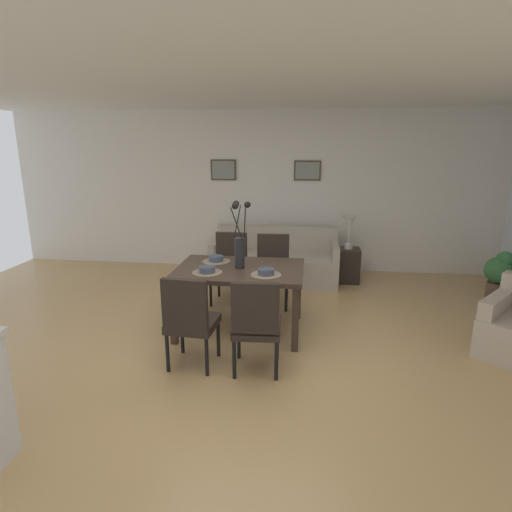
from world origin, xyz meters
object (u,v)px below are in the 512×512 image
object	(u,v)px
bowl_near_left	(207,269)
potted_plant	(499,272)
framed_picture_center	(307,171)
dining_chair_near_left	(190,318)
dining_chair_far_left	(256,322)
bowl_far_left	(266,271)
sofa	(275,262)
centerpiece_vase	(240,243)
dining_chair_near_right	(230,264)
dining_table	(240,275)
dining_chair_far_right	(273,267)
side_table	(347,265)
table_lamp	(350,225)
bowl_near_right	(216,258)
framed_picture_left	(223,170)

from	to	relation	value
bowl_near_left	potted_plant	xyz separation A→B (m)	(3.65, 1.70, -0.41)
bowl_near_left	framed_picture_center	bearing A→B (deg)	70.09
dining_chair_near_left	dining_chair_far_left	size ratio (longest dim) A/B	1.00
bowl_far_left	sofa	world-z (taller)	bowl_far_left
centerpiece_vase	framed_picture_center	world-z (taller)	framed_picture_center
bowl_far_left	framed_picture_center	world-z (taller)	framed_picture_center
dining_chair_near_right	dining_table	bearing A→B (deg)	-72.36
sofa	framed_picture_center	distance (m)	1.57
dining_table	dining_chair_far_right	world-z (taller)	dining_chair_far_right
side_table	centerpiece_vase	bearing A→B (deg)	-124.55
framed_picture_center	bowl_far_left	bearing A→B (deg)	-97.66
dining_chair_far_right	table_lamp	xyz separation A→B (m)	(1.06, 1.08, 0.38)
bowl_near_right	framed_picture_left	bearing A→B (deg)	99.10
bowl_far_left	table_lamp	distance (m)	2.41
dining_chair_near_left	dining_chair_far_left	world-z (taller)	same
dining_chair_near_right	table_lamp	xyz separation A→B (m)	(1.64, 1.04, 0.38)
dining_chair_far_right	bowl_far_left	distance (m)	1.13
centerpiece_vase	bowl_near_left	size ratio (longest dim) A/B	4.32
bowl_near_left	framed_picture_center	xyz separation A→B (m)	(1.00, 2.77, 0.87)
dining_chair_near_left	framed_picture_center	distance (m)	3.77
dining_chair_far_left	centerpiece_vase	bearing A→B (deg)	108.06
centerpiece_vase	dining_table	bearing A→B (deg)	-124.65
potted_plant	sofa	bearing A→B (deg)	171.88
bowl_far_left	centerpiece_vase	bearing A→B (deg)	144.61
bowl_near_right	framed_picture_left	size ratio (longest dim) A/B	0.40
bowl_near_left	dining_chair_near_right	bearing A→B (deg)	88.84
centerpiece_vase	bowl_near_left	world-z (taller)	centerpiece_vase
sofa	framed_picture_left	size ratio (longest dim) A/B	4.55
dining_chair_far_right	bowl_near_left	world-z (taller)	dining_chair_far_right
framed_picture_left	potted_plant	bearing A→B (deg)	-14.85
side_table	framed_picture_center	world-z (taller)	framed_picture_center
bowl_near_left	sofa	size ratio (longest dim) A/B	0.09
bowl_near_left	table_lamp	bearing A→B (deg)	52.65
centerpiece_vase	framed_picture_center	size ratio (longest dim) A/B	1.72
dining_chair_far_right	potted_plant	world-z (taller)	dining_chair_far_right
dining_chair_far_right	table_lamp	distance (m)	1.56
sofa	potted_plant	distance (m)	3.13
table_lamp	side_table	bearing A→B (deg)	180.00
dining_chair_far_left	bowl_near_left	xyz separation A→B (m)	(-0.62, 0.70, 0.27)
dining_chair_near_right	framed_picture_left	world-z (taller)	framed_picture_left
bowl_near_left	bowl_far_left	bearing A→B (deg)	0.00
side_table	framed_picture_left	xyz separation A→B (m)	(-2.03, 0.59, 1.39)
centerpiece_vase	sofa	world-z (taller)	centerpiece_vase
table_lamp	framed_picture_center	distance (m)	1.16
framed_picture_center	dining_chair_near_right	bearing A→B (deg)	-121.04
dining_chair_near_left	dining_chair_far_right	size ratio (longest dim) A/B	1.00
dining_table	sofa	distance (m)	1.97
potted_plant	centerpiece_vase	bearing A→B (deg)	-156.12
dining_chair_far_left	framed_picture_left	distance (m)	3.78
sofa	framed_picture_center	bearing A→B (deg)	54.11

